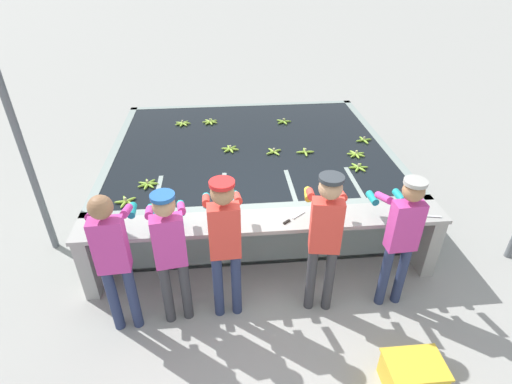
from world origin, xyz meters
TOP-DOWN VIEW (x-y plane):
  - ground_plane at (0.00, 0.00)m, footprint 80.00×80.00m
  - wash_tank at (0.00, 2.27)m, footprint 4.31×3.66m
  - work_ledge at (0.00, 0.23)m, footprint 4.31×0.45m
  - worker_0 at (-1.56, -0.36)m, footprint 0.43×0.72m
  - worker_1 at (-1.02, -0.30)m, footprint 0.47×0.74m
  - worker_2 at (-0.46, -0.27)m, footprint 0.42×0.73m
  - worker_3 at (0.57, -0.29)m, footprint 0.47×0.75m
  - worker_4 at (1.41, -0.28)m, footprint 0.43×0.73m
  - banana_bunch_floating_0 at (-1.66, 0.74)m, footprint 0.27×0.28m
  - banana_bunch_floating_1 at (-0.63, 3.21)m, footprint 0.28×0.28m
  - banana_bunch_floating_2 at (-1.44, 1.14)m, footprint 0.28×0.28m
  - banana_bunch_floating_3 at (1.56, 1.73)m, footprint 0.28×0.27m
  - banana_bunch_floating_4 at (1.83, 2.21)m, footprint 0.28×0.28m
  - banana_bunch_floating_5 at (0.81, 1.87)m, footprint 0.28×0.28m
  - banana_bunch_floating_6 at (-1.11, 3.18)m, footprint 0.28×0.28m
  - banana_bunch_floating_7 at (0.33, 1.93)m, footprint 0.26×0.26m
  - banana_bunch_floating_8 at (-0.32, 2.08)m, footprint 0.28×0.28m
  - banana_bunch_floating_9 at (0.66, 3.10)m, footprint 0.27×0.28m
  - banana_bunch_floating_10 at (1.46, 1.32)m, footprint 0.28×0.27m
  - knife_0 at (1.83, 0.13)m, footprint 0.35×0.10m
  - knife_1 at (0.30, 0.19)m, footprint 0.29×0.24m
  - crate at (1.24, -1.36)m, footprint 0.55×0.39m
  - support_post_left at (-2.83, 1.09)m, footprint 0.09×0.09m

SIDE VIEW (x-z plane):
  - ground_plane at x=0.00m, z-range 0.00..0.00m
  - crate at x=1.24m, z-range 0.00..0.33m
  - wash_tank at x=0.00m, z-range -0.01..0.89m
  - work_ledge at x=0.00m, z-range 0.18..1.08m
  - knife_0 at x=1.83m, z-range 0.89..0.91m
  - knife_1 at x=0.30m, z-range 0.89..0.91m
  - banana_bunch_floating_1 at x=-0.63m, z-range 0.87..0.95m
  - banana_bunch_floating_2 at x=-1.44m, z-range 0.87..0.95m
  - banana_bunch_floating_3 at x=1.56m, z-range 0.87..0.95m
  - banana_bunch_floating_6 at x=-1.11m, z-range 0.87..0.95m
  - banana_bunch_floating_8 at x=-0.32m, z-range 0.87..0.95m
  - banana_bunch_floating_10 at x=1.46m, z-range 0.87..0.95m
  - banana_bunch_floating_0 at x=-1.66m, z-range 0.87..0.95m
  - banana_bunch_floating_9 at x=0.66m, z-range 0.87..0.95m
  - banana_bunch_floating_4 at x=1.83m, z-range 0.87..0.95m
  - banana_bunch_floating_5 at x=0.81m, z-range 0.87..0.95m
  - banana_bunch_floating_7 at x=0.33m, z-range 0.87..0.95m
  - worker_1 at x=-1.02m, z-range 0.18..1.83m
  - worker_4 at x=1.41m, z-range 0.18..1.84m
  - worker_0 at x=-1.56m, z-range 0.17..1.88m
  - worker_2 at x=-0.46m, z-range 0.20..1.94m
  - worker_3 at x=0.57m, z-range 0.20..1.95m
  - support_post_left at x=-2.83m, z-range 0.00..3.20m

